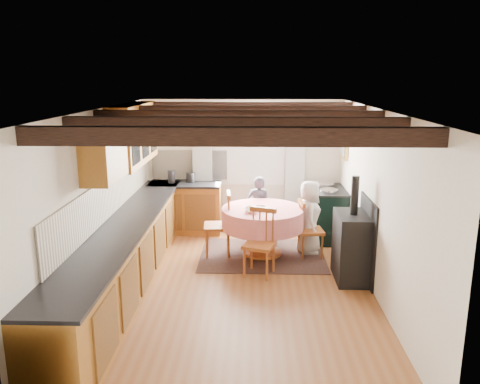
{
  "coord_description": "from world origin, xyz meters",
  "views": [
    {
      "loc": [
        0.21,
        -6.06,
        2.81
      ],
      "look_at": [
        0.0,
        0.8,
        1.15
      ],
      "focal_mm": 36.05,
      "sensor_mm": 36.0,
      "label": 1
    }
  ],
  "objects_px": {
    "chair_near": "(259,243)",
    "cast_iron_stove": "(353,229)",
    "child_far": "(259,208)",
    "chair_left": "(218,224)",
    "aga_range": "(326,213)",
    "dining_table": "(262,232)",
    "cup": "(250,209)",
    "child_right": "(309,217)",
    "chair_right": "(311,229)"
  },
  "relations": [
    {
      "from": "chair_right",
      "to": "child_far",
      "type": "distance_m",
      "value": 1.16
    },
    {
      "from": "dining_table",
      "to": "cast_iron_stove",
      "type": "xyz_separation_m",
      "value": [
        1.24,
        -0.89,
        0.35
      ]
    },
    {
      "from": "cup",
      "to": "chair_right",
      "type": "bearing_deg",
      "value": 10.49
    },
    {
      "from": "chair_near",
      "to": "child_far",
      "type": "xyz_separation_m",
      "value": [
        0.01,
        1.59,
        0.08
      ]
    },
    {
      "from": "dining_table",
      "to": "cast_iron_stove",
      "type": "bearing_deg",
      "value": -35.73
    },
    {
      "from": "aga_range",
      "to": "cup",
      "type": "relative_size",
      "value": 10.39
    },
    {
      "from": "cast_iron_stove",
      "to": "aga_range",
      "type": "bearing_deg",
      "value": 93.56
    },
    {
      "from": "dining_table",
      "to": "chair_near",
      "type": "height_order",
      "value": "chair_near"
    },
    {
      "from": "chair_left",
      "to": "aga_range",
      "type": "bearing_deg",
      "value": 110.67
    },
    {
      "from": "dining_table",
      "to": "cast_iron_stove",
      "type": "distance_m",
      "value": 1.56
    },
    {
      "from": "chair_right",
      "to": "aga_range",
      "type": "xyz_separation_m",
      "value": [
        0.36,
        0.89,
        -0.0
      ]
    },
    {
      "from": "chair_left",
      "to": "aga_range",
      "type": "distance_m",
      "value": 2.04
    },
    {
      "from": "child_far",
      "to": "cup",
      "type": "xyz_separation_m",
      "value": [
        -0.15,
        -1.0,
        0.26
      ]
    },
    {
      "from": "chair_near",
      "to": "cup",
      "type": "relative_size",
      "value": 10.18
    },
    {
      "from": "cast_iron_stove",
      "to": "cup",
      "type": "distance_m",
      "value": 1.6
    },
    {
      "from": "child_far",
      "to": "chair_left",
      "type": "bearing_deg",
      "value": 63.16
    },
    {
      "from": "cast_iron_stove",
      "to": "child_far",
      "type": "height_order",
      "value": "cast_iron_stove"
    },
    {
      "from": "chair_near",
      "to": "child_right",
      "type": "distance_m",
      "value": 1.25
    },
    {
      "from": "aga_range",
      "to": "cup",
      "type": "distance_m",
      "value": 1.74
    },
    {
      "from": "chair_near",
      "to": "chair_right",
      "type": "height_order",
      "value": "chair_near"
    },
    {
      "from": "aga_range",
      "to": "cup",
      "type": "xyz_separation_m",
      "value": [
        -1.33,
        -1.07,
        0.37
      ]
    },
    {
      "from": "chair_near",
      "to": "chair_right",
      "type": "relative_size",
      "value": 1.06
    },
    {
      "from": "chair_right",
      "to": "dining_table",
      "type": "bearing_deg",
      "value": 82.37
    },
    {
      "from": "chair_near",
      "to": "chair_left",
      "type": "height_order",
      "value": "chair_left"
    },
    {
      "from": "aga_range",
      "to": "child_far",
      "type": "relative_size",
      "value": 0.88
    },
    {
      "from": "chair_left",
      "to": "aga_range",
      "type": "relative_size",
      "value": 1.04
    },
    {
      "from": "chair_near",
      "to": "aga_range",
      "type": "xyz_separation_m",
      "value": [
        1.18,
        1.66,
        -0.03
      ]
    },
    {
      "from": "cast_iron_stove",
      "to": "child_far",
      "type": "bearing_deg",
      "value": 127.22
    },
    {
      "from": "dining_table",
      "to": "child_right",
      "type": "relative_size",
      "value": 1.08
    },
    {
      "from": "child_right",
      "to": "child_far",
      "type": "bearing_deg",
      "value": 51.05
    },
    {
      "from": "child_right",
      "to": "cup",
      "type": "height_order",
      "value": "child_right"
    },
    {
      "from": "chair_left",
      "to": "child_far",
      "type": "relative_size",
      "value": 0.92
    },
    {
      "from": "chair_near",
      "to": "child_right",
      "type": "xyz_separation_m",
      "value": [
        0.81,
        0.94,
        0.11
      ]
    },
    {
      "from": "cup",
      "to": "dining_table",
      "type": "bearing_deg",
      "value": 43.51
    },
    {
      "from": "chair_near",
      "to": "chair_left",
      "type": "bearing_deg",
      "value": 148.46
    },
    {
      "from": "dining_table",
      "to": "aga_range",
      "type": "distance_m",
      "value": 1.43
    },
    {
      "from": "chair_near",
      "to": "cast_iron_stove",
      "type": "xyz_separation_m",
      "value": [
        1.29,
        -0.11,
        0.26
      ]
    },
    {
      "from": "cast_iron_stove",
      "to": "chair_near",
      "type": "bearing_deg",
      "value": 175.31
    },
    {
      "from": "dining_table",
      "to": "chair_left",
      "type": "bearing_deg",
      "value": 179.24
    },
    {
      "from": "chair_right",
      "to": "child_far",
      "type": "xyz_separation_m",
      "value": [
        -0.82,
        0.82,
        0.1
      ]
    },
    {
      "from": "chair_left",
      "to": "child_far",
      "type": "height_order",
      "value": "child_far"
    },
    {
      "from": "dining_table",
      "to": "cup",
      "type": "xyz_separation_m",
      "value": [
        -0.2,
        -0.19,
        0.44
      ]
    },
    {
      "from": "chair_left",
      "to": "child_right",
      "type": "relative_size",
      "value": 0.86
    },
    {
      "from": "chair_left",
      "to": "cup",
      "type": "xyz_separation_m",
      "value": [
        0.52,
        -0.2,
        0.31
      ]
    },
    {
      "from": "cast_iron_stove",
      "to": "cup",
      "type": "xyz_separation_m",
      "value": [
        -1.44,
        0.7,
        0.08
      ]
    },
    {
      "from": "dining_table",
      "to": "child_far",
      "type": "relative_size",
      "value": 1.15
    },
    {
      "from": "dining_table",
      "to": "chair_near",
      "type": "distance_m",
      "value": 0.79
    },
    {
      "from": "chair_near",
      "to": "cast_iron_stove",
      "type": "distance_m",
      "value": 1.32
    },
    {
      "from": "child_right",
      "to": "aga_range",
      "type": "bearing_deg",
      "value": -27.3
    },
    {
      "from": "aga_range",
      "to": "child_right",
      "type": "distance_m",
      "value": 0.83
    }
  ]
}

